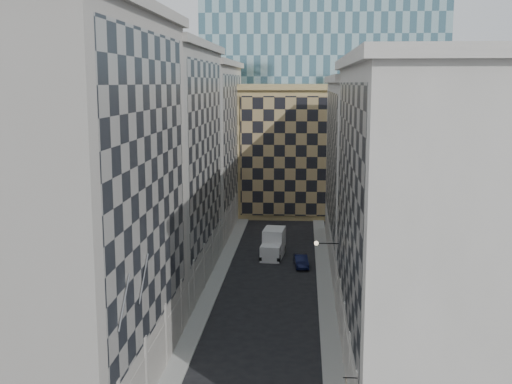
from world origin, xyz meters
The scene contains 14 objects.
sidewalk_west centered at (-5.25, 30.00, 0.07)m, with size 1.50×100.00×0.15m, color gray.
sidewalk_east centered at (5.25, 30.00, 0.07)m, with size 1.50×100.00×0.15m, color gray.
bldg_left_a centered at (-10.88, 11.00, 11.82)m, with size 10.80×22.80×23.70m.
bldg_left_b centered at (-10.88, 33.00, 11.32)m, with size 10.80×22.80×22.70m.
bldg_left_c centered at (-10.88, 55.00, 10.83)m, with size 10.80×22.80×21.70m.
bldg_right_a centered at (10.88, 15.00, 10.32)m, with size 10.80×26.80×20.70m.
bldg_right_b centered at (10.89, 42.00, 9.85)m, with size 10.80×28.80×19.70m.
tan_block centered at (2.00, 67.90, 9.44)m, with size 16.80×14.80×18.80m.
church_tower centered at (0.00, 82.00, 26.95)m, with size 7.20×7.20×51.50m.
flagpoles_left centered at (-5.90, 6.00, 8.00)m, with size 0.10×6.33×2.33m.
bracket_lamp centered at (4.38, 24.00, 6.20)m, with size 1.98×0.36×0.36m.
box_truck centered at (-0.15, 42.31, 1.30)m, with size 2.70×5.61×2.98m.
dark_car centered at (2.94, 38.37, 0.62)m, with size 1.32×3.78×1.25m, color black.
shop_sign centered at (5.42, 4.29, 3.84)m, with size 0.74×0.65×0.73m.
Camera 1 is at (3.10, -26.51, 18.97)m, focal length 45.00 mm.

